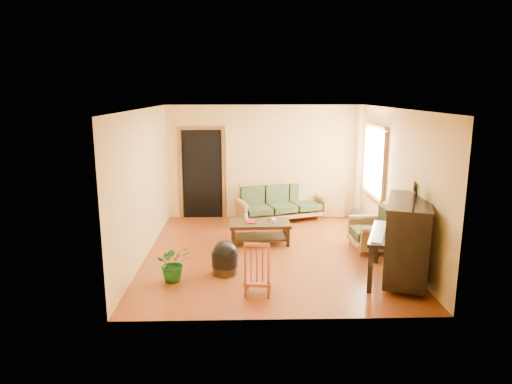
{
  "coord_description": "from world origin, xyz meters",
  "views": [
    {
      "loc": [
        -0.49,
        -7.91,
        2.89
      ],
      "look_at": [
        -0.27,
        0.2,
        1.1
      ],
      "focal_mm": 32.0,
      "sensor_mm": 36.0,
      "label": 1
    }
  ],
  "objects_px": {
    "piano": "(407,241)",
    "red_chair": "(258,267)",
    "armchair": "(371,228)",
    "footstool": "(225,261)",
    "ceramic_crock": "(354,213)",
    "sofa": "(281,203)",
    "coffee_table": "(260,233)",
    "potted_plant": "(174,263)"
  },
  "relations": [
    {
      "from": "ceramic_crock",
      "to": "armchair",
      "type": "bearing_deg",
      "value": -95.91
    },
    {
      "from": "armchair",
      "to": "red_chair",
      "type": "distance_m",
      "value": 2.83
    },
    {
      "from": "ceramic_crock",
      "to": "potted_plant",
      "type": "xyz_separation_m",
      "value": [
        -3.68,
        -3.53,
        0.18
      ]
    },
    {
      "from": "armchair",
      "to": "footstool",
      "type": "distance_m",
      "value": 2.88
    },
    {
      "from": "footstool",
      "to": "potted_plant",
      "type": "xyz_separation_m",
      "value": [
        -0.78,
        -0.26,
        0.09
      ]
    },
    {
      "from": "sofa",
      "to": "coffee_table",
      "type": "distance_m",
      "value": 1.67
    },
    {
      "from": "red_chair",
      "to": "sofa",
      "type": "bearing_deg",
      "value": 88.03
    },
    {
      "from": "piano",
      "to": "red_chair",
      "type": "relative_size",
      "value": 1.78
    },
    {
      "from": "coffee_table",
      "to": "piano",
      "type": "xyz_separation_m",
      "value": [
        2.2,
        -1.87,
        0.43
      ]
    },
    {
      "from": "sofa",
      "to": "red_chair",
      "type": "xyz_separation_m",
      "value": [
        -0.65,
        -3.84,
        -0.01
      ]
    },
    {
      "from": "ceramic_crock",
      "to": "coffee_table",
      "type": "bearing_deg",
      "value": -142.3
    },
    {
      "from": "coffee_table",
      "to": "footstool",
      "type": "height_order",
      "value": "coffee_table"
    },
    {
      "from": "piano",
      "to": "red_chair",
      "type": "bearing_deg",
      "value": -149.79
    },
    {
      "from": "coffee_table",
      "to": "ceramic_crock",
      "type": "xyz_separation_m",
      "value": [
        2.28,
        1.76,
        -0.1
      ]
    },
    {
      "from": "red_chair",
      "to": "piano",
      "type": "bearing_deg",
      "value": 17.6
    },
    {
      "from": "coffee_table",
      "to": "sofa",
      "type": "bearing_deg",
      "value": 70.88
    },
    {
      "from": "armchair",
      "to": "potted_plant",
      "type": "bearing_deg",
      "value": -161.91
    },
    {
      "from": "red_chair",
      "to": "ceramic_crock",
      "type": "distance_m",
      "value": 4.7
    },
    {
      "from": "ceramic_crock",
      "to": "red_chair",
      "type": "bearing_deg",
      "value": -120.57
    },
    {
      "from": "potted_plant",
      "to": "coffee_table",
      "type": "bearing_deg",
      "value": 51.68
    },
    {
      "from": "sofa",
      "to": "potted_plant",
      "type": "relative_size",
      "value": 3.4
    },
    {
      "from": "coffee_table",
      "to": "red_chair",
      "type": "xyz_separation_m",
      "value": [
        -0.1,
        -2.27,
        0.2
      ]
    },
    {
      "from": "footstool",
      "to": "ceramic_crock",
      "type": "xyz_separation_m",
      "value": [
        2.9,
        3.27,
        -0.09
      ]
    },
    {
      "from": "piano",
      "to": "footstool",
      "type": "distance_m",
      "value": 2.87
    },
    {
      "from": "sofa",
      "to": "red_chair",
      "type": "relative_size",
      "value": 2.4
    },
    {
      "from": "footstool",
      "to": "red_chair",
      "type": "distance_m",
      "value": 0.95
    },
    {
      "from": "sofa",
      "to": "armchair",
      "type": "bearing_deg",
      "value": -71.33
    },
    {
      "from": "sofa",
      "to": "piano",
      "type": "xyz_separation_m",
      "value": [
        1.66,
        -3.43,
        0.22
      ]
    },
    {
      "from": "sofa",
      "to": "piano",
      "type": "distance_m",
      "value": 3.82
    },
    {
      "from": "sofa",
      "to": "coffee_table",
      "type": "height_order",
      "value": "sofa"
    },
    {
      "from": "red_chair",
      "to": "potted_plant",
      "type": "height_order",
      "value": "red_chair"
    },
    {
      "from": "piano",
      "to": "potted_plant",
      "type": "height_order",
      "value": "piano"
    },
    {
      "from": "piano",
      "to": "red_chair",
      "type": "distance_m",
      "value": 2.35
    },
    {
      "from": "piano",
      "to": "coffee_table",
      "type": "bearing_deg",
      "value": 159.85
    },
    {
      "from": "coffee_table",
      "to": "ceramic_crock",
      "type": "height_order",
      "value": "coffee_table"
    },
    {
      "from": "armchair",
      "to": "potted_plant",
      "type": "xyz_separation_m",
      "value": [
        -3.45,
        -1.33,
        -0.13
      ]
    },
    {
      "from": "piano",
      "to": "ceramic_crock",
      "type": "bearing_deg",
      "value": 108.92
    },
    {
      "from": "sofa",
      "to": "piano",
      "type": "bearing_deg",
      "value": -82.57
    },
    {
      "from": "armchair",
      "to": "ceramic_crock",
      "type": "xyz_separation_m",
      "value": [
        0.23,
        2.2,
        -0.31
      ]
    },
    {
      "from": "piano",
      "to": "ceramic_crock",
      "type": "distance_m",
      "value": 3.67
    },
    {
      "from": "red_chair",
      "to": "footstool",
      "type": "bearing_deg",
      "value": 131.26
    },
    {
      "from": "piano",
      "to": "footstool",
      "type": "relative_size",
      "value": 3.4
    }
  ]
}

